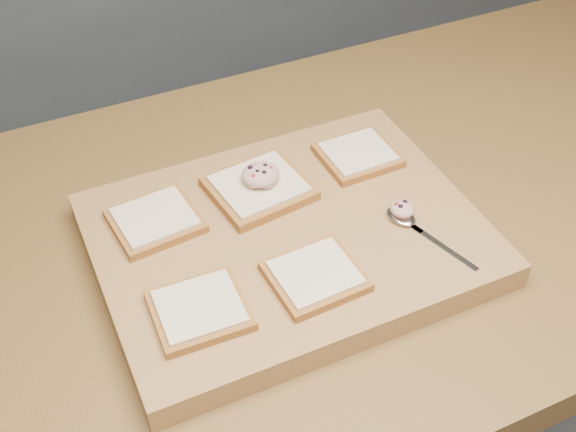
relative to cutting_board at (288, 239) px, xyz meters
name	(u,v)px	position (x,y,z in m)	size (l,w,h in m)	color
island_counter	(334,377)	(0.12, 0.05, -0.47)	(2.00, 0.80, 0.90)	slate
back_counter	(128,31)	(0.12, 1.48, -0.45)	(3.60, 0.62, 0.94)	slate
cutting_board	(288,239)	(0.00, 0.00, 0.00)	(0.51, 0.39, 0.04)	#A26F45
bread_far_left	(155,220)	(-0.16, 0.08, 0.03)	(0.12, 0.11, 0.02)	#A25F29
bread_far_center	(259,188)	(-0.01, 0.09, 0.03)	(0.15, 0.14, 0.02)	#A25F29
bread_far_right	(358,155)	(0.16, 0.09, 0.03)	(0.11, 0.10, 0.02)	#A25F29
bread_near_left	(200,310)	(-0.16, -0.09, 0.03)	(0.12, 0.11, 0.02)	#A25F29
bread_near_center	(315,276)	(-0.01, -0.10, 0.03)	(0.12, 0.11, 0.02)	#A25F29
tuna_salad_dollop	(260,174)	(0.00, 0.09, 0.05)	(0.05, 0.05, 0.03)	#DBA18C
spoon	(407,221)	(0.15, -0.06, 0.02)	(0.06, 0.15, 0.01)	silver
spoon_salad	(402,208)	(0.15, -0.05, 0.04)	(0.03, 0.04, 0.02)	#DBA18C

